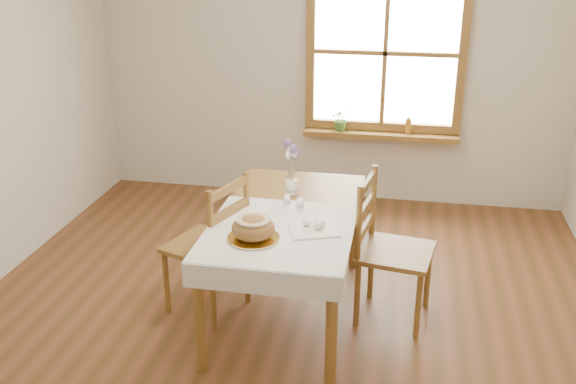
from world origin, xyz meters
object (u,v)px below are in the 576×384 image
dining_table (288,225)px  bread_plate (254,238)px  chair_left (206,243)px  flower_vase (292,188)px  chair_right (396,250)px

dining_table → bread_plate: bread_plate is taller
chair_left → bread_plate: chair_left is taller
chair_left → flower_vase: 0.72m
dining_table → chair_right: 0.74m
chair_right → bread_plate: bearing=130.7°
dining_table → chair_left: bearing=-174.4°
dining_table → flower_vase: bearing=96.1°
bread_plate → flower_vase: bearing=83.2°
dining_table → bread_plate: (-0.13, -0.45, 0.10)m
bread_plate → flower_vase: size_ratio=3.07×
chair_left → bread_plate: bearing=68.5°
flower_vase → bread_plate: bearing=-96.8°
chair_right → bread_plate: 1.02m
chair_left → flower_vase: size_ratio=10.07×
bread_plate → flower_vase: flower_vase is taller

